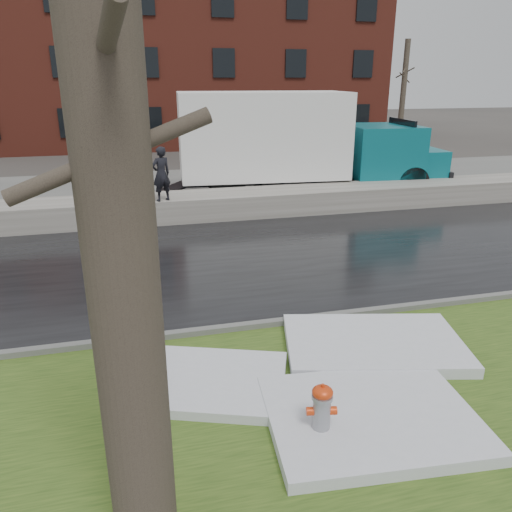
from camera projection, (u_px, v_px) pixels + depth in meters
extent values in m
plane|color=#47423D|center=(252.00, 361.00, 7.82)|extent=(120.00, 120.00, 0.00)
cube|color=#294617|center=(274.00, 408.00, 6.67)|extent=(60.00, 4.50, 0.04)
cube|color=black|center=(207.00, 263.00, 11.92)|extent=(60.00, 7.00, 0.03)
cube|color=slate|center=(174.00, 190.00, 19.68)|extent=(60.00, 9.00, 0.03)
cube|color=slate|center=(238.00, 328.00, 8.71)|extent=(60.00, 0.15, 0.14)
cube|color=#A39E95|center=(186.00, 207.00, 15.63)|extent=(60.00, 1.60, 0.75)
cube|color=maroon|center=(176.00, 65.00, 33.98)|extent=(26.00, 12.00, 10.00)
cylinder|color=brown|center=(46.00, 95.00, 29.07)|extent=(0.36, 0.36, 6.50)
cylinder|color=brown|center=(44.00, 78.00, 28.75)|extent=(0.84, 1.62, 0.73)
cylinder|color=brown|center=(41.00, 61.00, 28.44)|extent=(1.08, 1.26, 0.66)
cylinder|color=brown|center=(45.00, 89.00, 28.95)|extent=(1.40, 0.61, 0.63)
cylinder|color=brown|center=(403.00, 93.00, 32.32)|extent=(0.36, 0.36, 6.50)
cylinder|color=brown|center=(405.00, 78.00, 32.00)|extent=(0.84, 1.62, 0.73)
cylinder|color=brown|center=(406.00, 63.00, 31.70)|extent=(1.08, 1.26, 0.66)
cylinder|color=brown|center=(404.00, 87.00, 32.20)|extent=(1.40, 0.61, 0.63)
cylinder|color=#94959B|center=(321.00, 415.00, 5.98)|extent=(0.25, 0.25, 0.66)
ellipsoid|color=red|center=(323.00, 392.00, 5.87)|extent=(0.30, 0.30, 0.15)
cylinder|color=red|center=(323.00, 386.00, 5.84)|extent=(0.06, 0.06, 0.05)
cylinder|color=red|center=(310.00, 411.00, 5.95)|extent=(0.11, 0.12, 0.10)
cylinder|color=red|center=(333.00, 410.00, 5.96)|extent=(0.11, 0.12, 0.10)
cylinder|color=#94959B|center=(320.00, 404.00, 6.09)|extent=(0.15, 0.12, 0.13)
cylinder|color=brown|center=(112.00, 170.00, 3.52)|extent=(0.70, 0.70, 7.07)
cylinder|color=brown|center=(102.00, 63.00, 3.29)|extent=(0.40, 1.75, 0.74)
cylinder|color=brown|center=(111.00, 155.00, 3.49)|extent=(1.47, 0.23, 0.63)
cube|color=black|center=(300.00, 178.00, 18.44)|extent=(8.72, 1.75, 0.24)
cube|color=white|center=(263.00, 135.00, 17.68)|extent=(6.04, 3.15, 2.92)
cube|color=#0C6874|center=(381.00, 151.00, 18.62)|extent=(2.68, 2.78, 1.84)
cube|color=#0C6874|center=(419.00, 161.00, 19.02)|extent=(1.48, 2.48, 0.97)
cube|color=black|center=(401.00, 132.00, 18.52)|extent=(0.25, 2.17, 0.97)
cube|color=black|center=(164.00, 192.00, 17.76)|extent=(1.95, 1.44, 0.73)
cylinder|color=black|center=(412.00, 183.00, 18.04)|extent=(1.21, 0.42, 1.19)
cylinder|color=black|center=(386.00, 172.00, 20.15)|extent=(1.21, 0.42, 1.19)
cylinder|color=black|center=(278.00, 188.00, 17.24)|extent=(1.21, 0.42, 1.19)
cylinder|color=black|center=(265.00, 176.00, 19.35)|extent=(1.21, 0.42, 1.19)
cylinder|color=black|center=(228.00, 190.00, 16.97)|extent=(1.21, 0.42, 1.19)
cylinder|color=black|center=(221.00, 177.00, 19.08)|extent=(1.21, 0.42, 1.19)
imported|color=black|center=(161.00, 174.00, 14.52)|extent=(0.68, 0.59, 1.59)
cube|color=silver|center=(371.00, 417.00, 6.34)|extent=(2.77, 2.22, 0.16)
cube|color=silver|center=(207.00, 381.00, 7.11)|extent=(2.62, 2.26, 0.14)
cube|color=silver|center=(373.00, 344.00, 8.07)|extent=(3.14, 2.40, 0.18)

